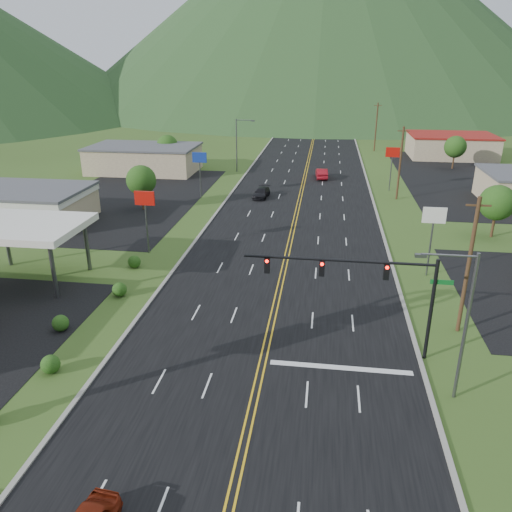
# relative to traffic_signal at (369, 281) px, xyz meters

# --- Properties ---
(curb_west) EXTENTS (0.30, 460.00, 0.14)m
(curb_west) POSITION_rel_traffic_signal_xyz_m (-16.63, -14.00, -5.33)
(curb_west) COLOR gray
(curb_west) RESTS_ON ground
(traffic_signal) EXTENTS (13.10, 0.43, 7.00)m
(traffic_signal) POSITION_rel_traffic_signal_xyz_m (0.00, 0.00, 0.00)
(traffic_signal) COLOR black
(traffic_signal) RESTS_ON ground
(streetlight_east) EXTENTS (3.28, 0.25, 9.00)m
(streetlight_east) POSITION_rel_traffic_signal_xyz_m (4.70, -4.00, -0.15)
(streetlight_east) COLOR #59595E
(streetlight_east) RESTS_ON ground
(streetlight_west) EXTENTS (3.28, 0.25, 9.00)m
(streetlight_west) POSITION_rel_traffic_signal_xyz_m (-18.16, 56.00, -0.15)
(streetlight_west) COLOR #59595E
(streetlight_west) RESTS_ON ground
(gas_canopy) EXTENTS (10.00, 8.00, 5.30)m
(gas_canopy) POSITION_rel_traffic_signal_xyz_m (-28.48, 8.00, -0.46)
(gas_canopy) COLOR white
(gas_canopy) RESTS_ON ground
(building_west_mid) EXTENTS (14.40, 10.40, 4.10)m
(building_west_mid) POSITION_rel_traffic_signal_xyz_m (-38.48, 24.00, -3.06)
(building_west_mid) COLOR beige
(building_west_mid) RESTS_ON ground
(building_west_far) EXTENTS (18.40, 11.40, 4.50)m
(building_west_far) POSITION_rel_traffic_signal_xyz_m (-34.48, 54.00, -3.07)
(building_west_far) COLOR beige
(building_west_far) RESTS_ON ground
(building_east_far) EXTENTS (16.40, 12.40, 4.50)m
(building_east_far) POSITION_rel_traffic_signal_xyz_m (21.52, 76.00, -3.07)
(building_east_far) COLOR beige
(building_east_far) RESTS_ON ground
(pole_sign_west_a) EXTENTS (2.00, 0.18, 6.40)m
(pole_sign_west_a) POSITION_rel_traffic_signal_xyz_m (-20.48, 16.00, -0.28)
(pole_sign_west_a) COLOR #59595E
(pole_sign_west_a) RESTS_ON ground
(pole_sign_west_b) EXTENTS (2.00, 0.18, 6.40)m
(pole_sign_west_b) POSITION_rel_traffic_signal_xyz_m (-20.48, 38.00, -0.28)
(pole_sign_west_b) COLOR #59595E
(pole_sign_west_b) RESTS_ON ground
(pole_sign_east_a) EXTENTS (2.00, 0.18, 6.40)m
(pole_sign_east_a) POSITION_rel_traffic_signal_xyz_m (6.52, 14.00, -0.28)
(pole_sign_east_a) COLOR #59595E
(pole_sign_east_a) RESTS_ON ground
(pole_sign_east_b) EXTENTS (2.00, 0.18, 6.40)m
(pole_sign_east_b) POSITION_rel_traffic_signal_xyz_m (6.52, 46.00, -0.28)
(pole_sign_east_b) COLOR #59595E
(pole_sign_east_b) RESTS_ON ground
(tree_west_a) EXTENTS (3.84, 3.84, 5.82)m
(tree_west_a) POSITION_rel_traffic_signal_xyz_m (-26.48, 31.00, -1.44)
(tree_west_a) COLOR #382314
(tree_west_a) RESTS_ON ground
(tree_west_b) EXTENTS (3.84, 3.84, 5.82)m
(tree_west_b) POSITION_rel_traffic_signal_xyz_m (-31.48, 58.00, -1.44)
(tree_west_b) COLOR #382314
(tree_west_b) RESTS_ON ground
(tree_east_a) EXTENTS (3.84, 3.84, 5.82)m
(tree_east_a) POSITION_rel_traffic_signal_xyz_m (15.52, 26.00, -1.44)
(tree_east_a) COLOR #382314
(tree_east_a) RESTS_ON ground
(tree_east_b) EXTENTS (3.84, 3.84, 5.82)m
(tree_east_b) POSITION_rel_traffic_signal_xyz_m (19.52, 64.00, -1.44)
(tree_east_b) COLOR #382314
(tree_east_b) RESTS_ON ground
(utility_pole_a) EXTENTS (1.60, 0.28, 10.00)m
(utility_pole_a) POSITION_rel_traffic_signal_xyz_m (7.02, 4.00, -0.20)
(utility_pole_a) COLOR #382314
(utility_pole_a) RESTS_ON ground
(utility_pole_b) EXTENTS (1.60, 0.28, 10.00)m
(utility_pole_b) POSITION_rel_traffic_signal_xyz_m (7.02, 41.00, -0.20)
(utility_pole_b) COLOR #382314
(utility_pole_b) RESTS_ON ground
(utility_pole_c) EXTENTS (1.60, 0.28, 10.00)m
(utility_pole_c) POSITION_rel_traffic_signal_xyz_m (7.02, 81.00, -0.20)
(utility_pole_c) COLOR #382314
(utility_pole_c) RESTS_ON ground
(utility_pole_d) EXTENTS (1.60, 0.28, 10.00)m
(utility_pole_d) POSITION_rel_traffic_signal_xyz_m (7.02, 121.00, -0.20)
(utility_pole_d) COLOR #382314
(utility_pole_d) RESTS_ON ground
(car_dark_mid) EXTENTS (2.33, 4.76, 1.33)m
(car_dark_mid) POSITION_rel_traffic_signal_xyz_m (-11.93, 39.12, -4.66)
(car_dark_mid) COLOR black
(car_dark_mid) RESTS_ON ground
(car_red_far) EXTENTS (2.15, 5.10, 1.64)m
(car_red_far) POSITION_rel_traffic_signal_xyz_m (-3.70, 52.68, -4.51)
(car_red_far) COLOR maroon
(car_red_far) RESTS_ON ground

